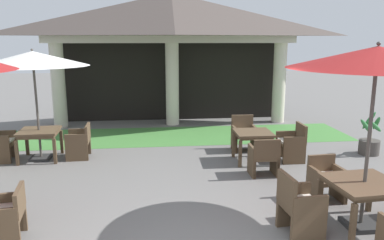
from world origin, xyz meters
TOP-DOWN VIEW (x-y plane):
  - background_pavilion at (0.00, 8.76)m, footprint 8.61×2.54m
  - lawn_strip at (0.00, 7.06)m, footprint 10.41×2.31m
  - patio_chair_near_foreground_east at (-2.80, 1.25)m, footprint 0.59×0.69m
  - patio_table_mid_left at (1.65, 4.43)m, footprint 0.86×0.86m
  - patio_chair_mid_left_south at (1.64, 3.48)m, footprint 0.58×0.53m
  - patio_chair_mid_left_east at (2.61, 4.41)m, footprint 0.56×0.64m
  - patio_chair_mid_left_north at (1.67, 5.39)m, footprint 0.61×0.58m
  - patio_table_mid_right at (2.47, 1.10)m, footprint 1.09×1.09m
  - patio_umbrella_mid_right at (2.47, 1.10)m, footprint 2.54×2.54m
  - patio_chair_mid_right_north at (2.38, 2.15)m, footprint 0.59×0.56m
  - patio_chair_mid_right_west at (1.42, 1.01)m, footprint 0.59×0.61m
  - patio_table_far_back at (-3.40, 5.15)m, footprint 0.94×0.94m
  - patio_umbrella_far_back at (-3.40, 5.15)m, footprint 2.55×2.55m
  - patio_chair_far_back_east at (-2.48, 5.19)m, footprint 0.56×0.65m
  - potted_palm_right_edge at (4.74, 4.68)m, footprint 0.51×0.50m

SIDE VIEW (x-z plane):
  - lawn_strip at x=0.00m, z-range 0.00..0.01m
  - potted_palm_right_edge at x=4.74m, z-range -0.26..0.83m
  - patio_chair_mid_right_north at x=2.38m, z-range -0.02..0.77m
  - patio_chair_near_foreground_east at x=-2.80m, z-range -0.01..0.79m
  - patio_chair_mid_left_south at x=1.64m, z-range -0.02..0.82m
  - patio_chair_far_back_east at x=-2.48m, z-range -0.01..0.81m
  - patio_chair_mid_left_north at x=1.67m, z-range -0.04..0.86m
  - patio_chair_mid_left_east at x=2.61m, z-range -0.03..0.86m
  - patio_chair_mid_right_west at x=1.42m, z-range -0.04..0.90m
  - patio_table_mid_left at x=1.65m, z-range 0.26..0.98m
  - patio_table_far_back at x=-3.40m, z-range 0.26..0.99m
  - patio_table_mid_right at x=2.47m, z-range 0.28..1.02m
  - patio_umbrella_far_back at x=-3.40m, z-range 1.07..3.72m
  - patio_umbrella_mid_right at x=2.47m, z-range 1.16..3.98m
  - background_pavilion at x=0.00m, z-range 1.13..5.44m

